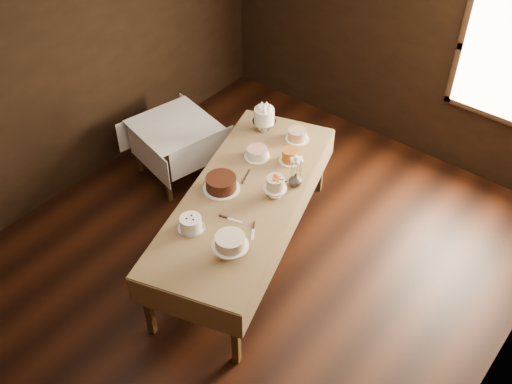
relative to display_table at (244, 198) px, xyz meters
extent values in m
cube|color=black|center=(0.15, -0.20, -0.79)|extent=(5.00, 6.00, 0.01)
cube|color=beige|center=(0.15, -0.20, 2.01)|extent=(5.00, 6.00, 0.01)
cube|color=black|center=(0.15, 2.80, 0.61)|extent=(5.00, 0.02, 2.80)
cube|color=black|center=(-2.35, -0.20, 0.61)|extent=(0.02, 6.00, 2.80)
cube|color=#FFEABF|center=(1.45, 2.74, 0.81)|extent=(1.10, 0.05, 1.30)
cube|color=#452911|center=(-0.04, -1.35, -0.40)|extent=(0.08, 0.08, 0.78)
cube|color=#452911|center=(-0.79, 1.09, -0.40)|extent=(0.08, 0.08, 0.78)
cube|color=#452911|center=(0.79, -1.09, -0.40)|extent=(0.08, 0.08, 0.78)
cube|color=#452911|center=(0.04, 1.35, -0.40)|extent=(0.08, 0.08, 0.78)
cube|color=#452911|center=(0.00, 0.00, 0.03)|extent=(1.76, 2.87, 0.04)
cube|color=#9D7D54|center=(0.00, 0.00, 0.06)|extent=(1.83, 2.94, 0.01)
cube|color=#452911|center=(-1.91, 0.25, -0.44)|extent=(0.06, 0.06, 0.69)
cube|color=#452911|center=(-1.75, 0.93, -0.44)|extent=(0.06, 0.06, 0.69)
cube|color=#452911|center=(-1.23, 0.09, -0.44)|extent=(0.06, 0.06, 0.69)
cube|color=#452911|center=(-1.07, 0.77, -0.44)|extent=(0.06, 0.06, 0.69)
cube|color=#452911|center=(-1.49, 0.51, -0.08)|extent=(0.96, 0.96, 0.04)
cube|color=white|center=(-1.49, 0.51, -0.05)|extent=(1.06, 1.06, 0.01)
cylinder|color=silver|center=(-0.51, 0.97, 0.13)|extent=(0.27, 0.27, 0.13)
cylinder|color=white|center=(-0.51, 0.97, 0.27)|extent=(0.31, 0.31, 0.16)
cylinder|color=white|center=(-0.11, 1.05, 0.07)|extent=(0.26, 0.26, 0.01)
cylinder|color=beige|center=(-0.11, 1.05, 0.13)|extent=(0.29, 0.29, 0.11)
cylinder|color=white|center=(-0.26, 0.53, 0.07)|extent=(0.28, 0.28, 0.01)
cylinder|color=white|center=(-0.26, 0.53, 0.12)|extent=(0.29, 0.29, 0.09)
cylinder|color=white|center=(0.05, 0.70, 0.07)|extent=(0.23, 0.23, 0.01)
cylinder|color=#C7671C|center=(0.05, 0.70, 0.14)|extent=(0.24, 0.24, 0.14)
cylinder|color=white|center=(-0.22, -0.09, 0.07)|extent=(0.37, 0.37, 0.01)
cylinder|color=#3A170C|center=(-0.22, -0.09, 0.14)|extent=(0.35, 0.35, 0.13)
cylinder|color=white|center=(0.26, 0.16, 0.12)|extent=(0.23, 0.23, 0.11)
cylinder|color=beige|center=(0.26, 0.16, 0.24)|extent=(0.21, 0.21, 0.13)
cylinder|color=silver|center=(-0.08, -0.68, 0.07)|extent=(0.26, 0.26, 0.01)
cylinder|color=white|center=(-0.08, -0.68, 0.14)|extent=(0.27, 0.27, 0.12)
cylinder|color=white|center=(0.42, -0.70, 0.13)|extent=(0.33, 0.33, 0.13)
cylinder|color=beige|center=(0.42, -0.70, 0.24)|extent=(0.36, 0.36, 0.10)
cube|color=silver|center=(0.17, -0.35, 0.07)|extent=(0.24, 0.09, 0.01)
cube|color=silver|center=(0.42, -0.39, 0.07)|extent=(0.16, 0.21, 0.01)
cube|color=silver|center=(-0.17, 0.25, 0.07)|extent=(0.11, 0.23, 0.01)
cube|color=silver|center=(0.20, 0.37, 0.07)|extent=(0.14, 0.22, 0.01)
imported|color=#2D2823|center=(0.32, 0.42, 0.13)|extent=(0.19, 0.19, 0.14)
camera|label=1|loc=(2.87, -3.40, 4.06)|focal=42.32mm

